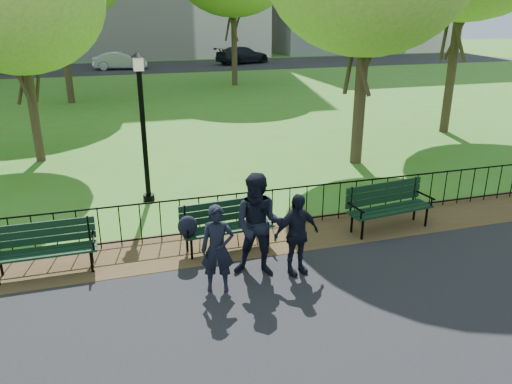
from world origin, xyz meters
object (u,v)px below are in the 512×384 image
object	(u,v)px
lamppost	(143,124)
sedan_dark	(243,55)
person_left	(218,249)
sedan_silver	(120,61)
person_right	(296,234)
tree_near_w	(17,0)
person_mid	(259,226)
park_bench_right_a	(388,201)
park_bench_left_a	(44,243)
park_bench_main	(213,222)

from	to	relation	value
lamppost	sedan_dark	bearing A→B (deg)	70.34
person_left	sedan_silver	xyz separation A→B (m)	(0.01, 34.17, -0.09)
lamppost	person_right	world-z (taller)	lamppost
lamppost	sedan_silver	world-z (taller)	lamppost
person_left	sedan_silver	distance (m)	34.17
tree_near_w	person_mid	bearing A→B (deg)	-63.33
person_mid	sedan_silver	bearing A→B (deg)	115.17
park_bench_right_a	sedan_dark	world-z (taller)	sedan_dark
park_bench_right_a	person_mid	distance (m)	3.46
park_bench_left_a	park_bench_right_a	xyz separation A→B (m)	(6.91, -0.10, 0.04)
sedan_silver	park_bench_left_a	bearing A→B (deg)	-177.73
park_bench_left_a	sedan_silver	bearing A→B (deg)	84.76
park_bench_right_a	tree_near_w	world-z (taller)	tree_near_w
park_bench_right_a	sedan_silver	world-z (taller)	sedan_silver
lamppost	sedan_silver	distance (m)	29.58
sedan_silver	sedan_dark	distance (m)	10.43
park_bench_right_a	lamppost	bearing A→B (deg)	139.95
park_bench_left_a	tree_near_w	size ratio (longest dim) A/B	0.26
park_bench_left_a	sedan_dark	xyz separation A→B (m)	(13.19, 34.07, 0.15)
person_mid	person_left	bearing A→B (deg)	-135.45
person_right	person_mid	bearing A→B (deg)	157.31
park_bench_left_a	sedan_dark	world-z (taller)	sedan_dark
tree_near_w	park_bench_left_a	bearing A→B (deg)	-84.07
park_bench_left_a	person_right	world-z (taller)	person_right
person_left	tree_near_w	bearing A→B (deg)	125.51
sedan_silver	person_mid	bearing A→B (deg)	-171.38
lamppost	park_bench_main	bearing A→B (deg)	-73.28
park_bench_right_a	sedan_dark	distance (m)	34.74
park_bench_main	lamppost	size ratio (longest dim) A/B	0.54
person_right	person_left	bearing A→B (deg)	176.37
park_bench_right_a	person_left	distance (m)	4.32
tree_near_w	sedan_silver	world-z (taller)	tree_near_w
lamppost	person_mid	xyz separation A→B (m)	(1.54, -4.31, -1.00)
lamppost	person_mid	size ratio (longest dim) A/B	1.90
tree_near_w	sedan_silver	distance (m)	25.58
park_bench_right_a	person_right	xyz separation A→B (m)	(-2.61, -1.26, 0.15)
person_mid	sedan_dark	world-z (taller)	person_mid
park_bench_left_a	park_bench_main	bearing A→B (deg)	-1.63
park_bench_left_a	person_mid	distance (m)	3.87
lamppost	person_left	world-z (taller)	lamppost
park_bench_left_a	sedan_silver	xyz separation A→B (m)	(2.85, 32.64, 0.11)
park_bench_right_a	person_mid	xyz separation A→B (m)	(-3.26, -1.12, 0.34)
lamppost	tree_near_w	size ratio (longest dim) A/B	0.53
park_bench_main	park_bench_left_a	distance (m)	3.07
park_bench_main	person_left	distance (m)	1.48
lamppost	sedan_dark	distance (m)	32.92
person_left	lamppost	bearing A→B (deg)	112.77
tree_near_w	park_bench_main	bearing A→B (deg)	-63.41
person_right	sedan_silver	distance (m)	34.03
park_bench_left_a	park_bench_right_a	distance (m)	6.92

